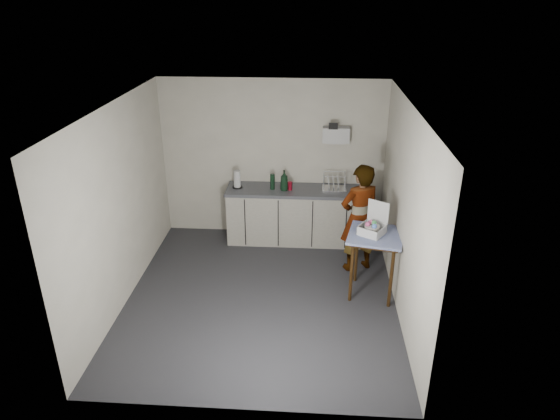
# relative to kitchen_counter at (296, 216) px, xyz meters

# --- Properties ---
(ground) EXTENTS (4.00, 4.00, 0.00)m
(ground) POSITION_rel_kitchen_counter_xyz_m (-0.40, -1.70, -0.43)
(ground) COLOR #28282D
(ground) RESTS_ON ground
(wall_back) EXTENTS (3.60, 0.02, 2.60)m
(wall_back) POSITION_rel_kitchen_counter_xyz_m (-0.40, 0.29, 0.87)
(wall_back) COLOR beige
(wall_back) RESTS_ON ground
(wall_right) EXTENTS (0.02, 4.00, 2.60)m
(wall_right) POSITION_rel_kitchen_counter_xyz_m (1.39, -1.70, 0.87)
(wall_right) COLOR beige
(wall_right) RESTS_ON ground
(wall_left) EXTENTS (0.02, 4.00, 2.60)m
(wall_left) POSITION_rel_kitchen_counter_xyz_m (-2.19, -1.70, 0.87)
(wall_left) COLOR beige
(wall_left) RESTS_ON ground
(ceiling) EXTENTS (3.60, 4.00, 0.01)m
(ceiling) POSITION_rel_kitchen_counter_xyz_m (-0.40, -1.70, 2.17)
(ceiling) COLOR white
(ceiling) RESTS_ON wall_back
(kitchen_counter) EXTENTS (2.24, 0.62, 0.91)m
(kitchen_counter) POSITION_rel_kitchen_counter_xyz_m (0.00, 0.00, 0.00)
(kitchen_counter) COLOR black
(kitchen_counter) RESTS_ON ground
(wall_shelf) EXTENTS (0.42, 0.18, 0.37)m
(wall_shelf) POSITION_rel_kitchen_counter_xyz_m (0.60, 0.22, 1.32)
(wall_shelf) COLOR silver
(wall_shelf) RESTS_ON ground
(side_table) EXTENTS (0.83, 0.83, 0.90)m
(side_table) POSITION_rel_kitchen_counter_xyz_m (1.10, -1.51, 0.36)
(side_table) COLOR #351D0C
(side_table) RESTS_ON ground
(standing_man) EXTENTS (0.70, 0.60, 1.64)m
(standing_man) POSITION_rel_kitchen_counter_xyz_m (0.94, -0.84, 0.39)
(standing_man) COLOR #B2A593
(standing_man) RESTS_ON ground
(soap_bottle) EXTENTS (0.15, 0.15, 0.33)m
(soap_bottle) POSITION_rel_kitchen_counter_xyz_m (-0.19, -0.06, 0.65)
(soap_bottle) COLOR black
(soap_bottle) RESTS_ON kitchen_counter
(soda_can) EXTENTS (0.07, 0.07, 0.13)m
(soda_can) POSITION_rel_kitchen_counter_xyz_m (-0.10, -0.04, 0.55)
(soda_can) COLOR red
(soda_can) RESTS_ON kitchen_counter
(dark_bottle) EXTENTS (0.07, 0.07, 0.25)m
(dark_bottle) POSITION_rel_kitchen_counter_xyz_m (-0.38, -0.03, 0.61)
(dark_bottle) COLOR black
(dark_bottle) RESTS_ON kitchen_counter
(paper_towel) EXTENTS (0.16, 0.16, 0.29)m
(paper_towel) POSITION_rel_kitchen_counter_xyz_m (-0.95, 0.01, 0.62)
(paper_towel) COLOR black
(paper_towel) RESTS_ON kitchen_counter
(dish_rack) EXTENTS (0.38, 0.28, 0.26)m
(dish_rack) POSITION_rel_kitchen_counter_xyz_m (0.60, 0.04, 0.54)
(dish_rack) COLOR white
(dish_rack) RESTS_ON kitchen_counter
(bakery_box) EXTENTS (0.41, 0.42, 0.42)m
(bakery_box) POSITION_rel_kitchen_counter_xyz_m (1.05, -1.48, 0.57)
(bakery_box) COLOR silver
(bakery_box) RESTS_ON side_table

